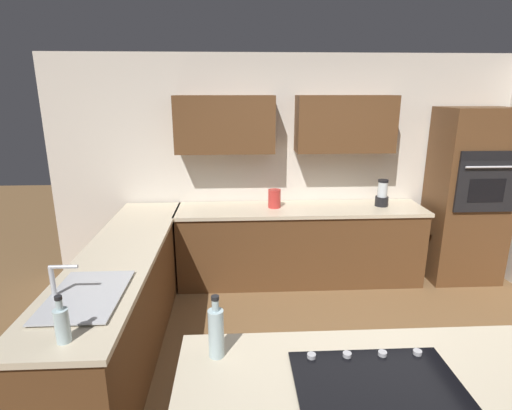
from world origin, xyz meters
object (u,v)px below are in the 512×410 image
at_px(kettle, 274,199).
at_px(dish_soap_bottle, 62,324).
at_px(sink_unit, 85,295).
at_px(blender, 382,195).
at_px(oil_bottle, 216,332).
at_px(wall_oven, 468,196).
at_px(cooktop, 380,389).

distance_m(kettle, dish_soap_bottle, 2.85).
relative_size(sink_unit, blender, 2.26).
xyz_separation_m(blender, oil_bottle, (1.80, 2.66, 0.01)).
bearing_deg(blender, oil_bottle, 55.98).
xyz_separation_m(sink_unit, oil_bottle, (-0.88, 0.64, 0.12)).
xyz_separation_m(wall_oven, sink_unit, (3.68, 1.98, -0.09)).
bearing_deg(dish_soap_bottle, blender, -136.32).
bearing_deg(blender, cooktop, 70.32).
xyz_separation_m(cooktop, blender, (-1.05, -2.95, 0.13)).
height_order(wall_oven, sink_unit, wall_oven).
height_order(sink_unit, oil_bottle, oil_bottle).
height_order(cooktop, kettle, kettle).
bearing_deg(cooktop, wall_oven, -125.22).
distance_m(sink_unit, oil_bottle, 1.10).
distance_m(cooktop, dish_soap_bottle, 1.63).
bearing_deg(dish_soap_bottle, wall_oven, -145.76).
xyz_separation_m(sink_unit, kettle, (-1.43, -2.02, 0.09)).
bearing_deg(kettle, sink_unit, 54.76).
xyz_separation_m(kettle, dish_soap_bottle, (1.37, 2.50, 0.00)).
height_order(kettle, dish_soap_bottle, dish_soap_bottle).
relative_size(sink_unit, kettle, 3.35).
relative_size(kettle, dish_soap_bottle, 0.77).
xyz_separation_m(blender, dish_soap_bottle, (2.62, 2.50, -0.03)).
bearing_deg(blender, kettle, 0.00).
distance_m(blender, dish_soap_bottle, 3.62).
distance_m(sink_unit, blender, 3.36).
relative_size(wall_oven, dish_soap_bottle, 7.46).
xyz_separation_m(wall_oven, kettle, (2.25, -0.04, -0.01)).
bearing_deg(blender, dish_soap_bottle, 43.68).
height_order(sink_unit, dish_soap_bottle, dish_soap_bottle).
relative_size(dish_soap_bottle, oil_bottle, 0.81).
height_order(sink_unit, cooktop, sink_unit).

